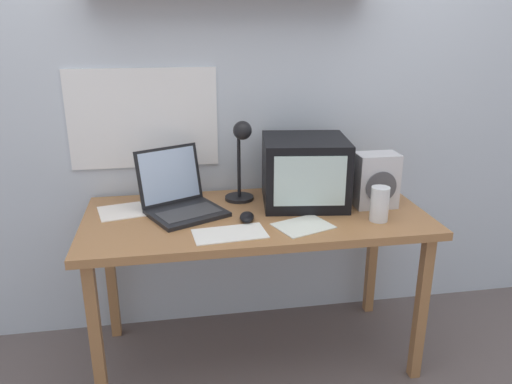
% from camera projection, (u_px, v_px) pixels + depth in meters
% --- Properties ---
extents(ground_plane, '(12.00, 12.00, 0.00)m').
position_uv_depth(ground_plane, '(256.00, 353.00, 2.42)').
color(ground_plane, '#655957').
extents(back_wall, '(5.60, 0.24, 2.60)m').
position_uv_depth(back_wall, '(241.00, 68.00, 2.35)').
color(back_wall, silver).
rests_on(back_wall, ground_plane).
extents(corner_desk, '(1.48, 0.68, 0.73)m').
position_uv_depth(corner_desk, '(256.00, 228.00, 2.21)').
color(corner_desk, '#A57043').
rests_on(corner_desk, ground_plane).
extents(crt_monitor, '(0.42, 0.40, 0.30)m').
position_uv_depth(crt_monitor, '(305.00, 171.00, 2.27)').
color(crt_monitor, black).
rests_on(crt_monitor, corner_desk).
extents(laptop, '(0.41, 0.41, 0.27)m').
position_uv_depth(laptop, '(179.00, 196.00, 2.20)').
color(laptop, black).
rests_on(laptop, corner_desk).
extents(desk_lamp, '(0.13, 0.16, 0.38)m').
position_uv_depth(desk_lamp, '(241.00, 153.00, 2.25)').
color(desk_lamp, black).
rests_on(desk_lamp, corner_desk).
extents(juice_glass, '(0.08, 0.08, 0.15)m').
position_uv_depth(juice_glass, '(379.00, 206.00, 2.09)').
color(juice_glass, white).
rests_on(juice_glass, corner_desk).
extents(space_heater, '(0.19, 0.13, 0.24)m').
position_uv_depth(space_heater, '(376.00, 180.00, 2.24)').
color(space_heater, silver).
rests_on(space_heater, corner_desk).
extents(computer_mouse, '(0.08, 0.11, 0.03)m').
position_uv_depth(computer_mouse, '(247.00, 217.00, 2.10)').
color(computer_mouse, black).
rests_on(computer_mouse, corner_desk).
extents(loose_paper_near_laptop, '(0.30, 0.18, 0.00)m').
position_uv_depth(loose_paper_near_laptop, '(230.00, 234.00, 1.97)').
color(loose_paper_near_laptop, white).
rests_on(loose_paper_near_laptop, corner_desk).
extents(open_notebook, '(0.27, 0.24, 0.00)m').
position_uv_depth(open_notebook, '(303.00, 226.00, 2.05)').
color(open_notebook, silver).
rests_on(open_notebook, corner_desk).
extents(printed_handout, '(0.23, 0.23, 0.00)m').
position_uv_depth(printed_handout, '(122.00, 211.00, 2.20)').
color(printed_handout, white).
rests_on(printed_handout, corner_desk).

